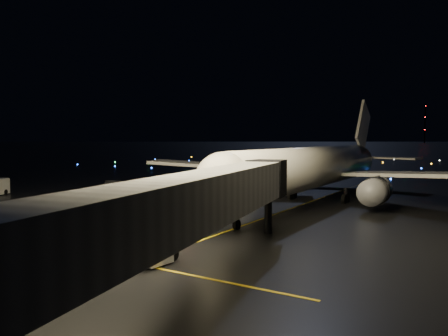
% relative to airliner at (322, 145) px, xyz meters
% --- Properties ---
extents(ground, '(2000.00, 2000.00, 0.00)m').
position_rel_airliner_xyz_m(ground, '(-12.50, 273.33, -7.63)').
color(ground, black).
rests_on(ground, ground).
extents(lane_centre, '(0.25, 80.00, 0.02)m').
position_rel_airliner_xyz_m(lane_centre, '(-0.50, -11.67, -7.62)').
color(lane_centre, gold).
rests_on(lane_centre, ground).
extents(jet_bridge, '(14.00, 58.00, 6.60)m').
position_rel_airliner_xyz_m(jet_bridge, '(8.25, -51.17, -4.33)').
color(jet_bridge, '#A8A8A8').
rests_on(jet_bridge, ground).
extents(airliner, '(54.22, 51.55, 15.26)m').
position_rel_airliner_xyz_m(airliner, '(0.00, 0.00, 0.00)').
color(airliner, silver).
rests_on(airliner, ground).
extents(pushback_tug, '(4.25, 2.55, 1.92)m').
position_rel_airliner_xyz_m(pushback_tug, '(-0.43, -36.00, -6.67)').
color(pushback_tug, silver).
rests_on(pushback_tug, ground).
extents(belt_loader, '(6.14, 1.70, 2.97)m').
position_rel_airliner_xyz_m(belt_loader, '(-9.41, -22.40, -6.14)').
color(belt_loader, silver).
rests_on(belt_loader, ground).
extents(crew_c, '(0.61, 1.12, 1.81)m').
position_rel_airliner_xyz_m(crew_c, '(-18.11, -13.82, -6.72)').
color(crew_c, '#FF6007').
rests_on(crew_c, ground).
extents(safety_cone_0, '(0.50, 0.50, 0.51)m').
position_rel_airliner_xyz_m(safety_cone_0, '(-7.12, -6.67, -7.37)').
color(safety_cone_0, '#F95E0A').
rests_on(safety_cone_0, ground).
extents(safety_cone_1, '(0.53, 0.53, 0.51)m').
position_rel_airliner_xyz_m(safety_cone_1, '(-14.44, 0.04, -7.37)').
color(safety_cone_1, '#F95E0A').
rests_on(safety_cone_1, ground).
extents(safety_cone_2, '(0.53, 0.53, 0.49)m').
position_rel_airliner_xyz_m(safety_cone_2, '(-12.71, -4.47, -7.38)').
color(safety_cone_2, '#F95E0A').
rests_on(safety_cone_2, ground).
extents(safety_cone_3, '(0.44, 0.44, 0.46)m').
position_rel_airliner_xyz_m(safety_cone_3, '(-26.70, 5.35, -7.40)').
color(safety_cone_3, '#F95E0A').
rests_on(safety_cone_3, ground).
extents(radio_mast, '(1.80, 1.80, 64.00)m').
position_rel_airliner_xyz_m(radio_mast, '(-72.50, 713.33, 24.37)').
color(radio_mast, black).
rests_on(radio_mast, ground).
extents(taxiway_lights, '(164.00, 92.00, 0.36)m').
position_rel_airliner_xyz_m(taxiway_lights, '(-12.50, 79.33, -7.45)').
color(taxiway_lights, black).
rests_on(taxiway_lights, ground).
extents(baggage_cart_0, '(2.57, 2.12, 1.88)m').
position_rel_airliner_xyz_m(baggage_cart_0, '(-27.96, -11.84, -6.69)').
color(baggage_cart_0, gray).
rests_on(baggage_cart_0, ground).
extents(baggage_cart_1, '(2.14, 1.64, 1.67)m').
position_rel_airliner_xyz_m(baggage_cart_1, '(-31.23, -8.80, -6.79)').
color(baggage_cart_1, gray).
rests_on(baggage_cart_1, ground).
extents(baggage_cart_2, '(2.17, 1.55, 1.81)m').
position_rel_airliner_xyz_m(baggage_cart_2, '(-25.77, -8.71, -6.72)').
color(baggage_cart_2, gray).
rests_on(baggage_cart_2, ground).
extents(baggage_cart_3, '(2.22, 1.67, 1.77)m').
position_rel_airliner_xyz_m(baggage_cart_3, '(-30.95, -8.96, -6.74)').
color(baggage_cart_3, gray).
rests_on(baggage_cart_3, ground).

